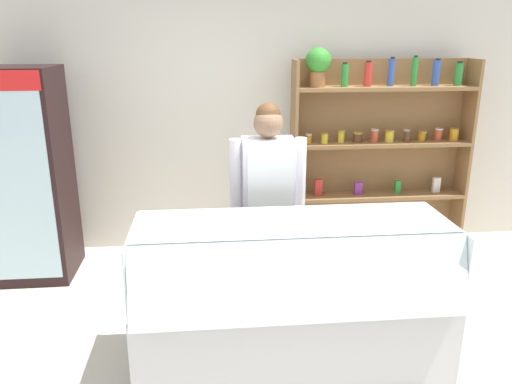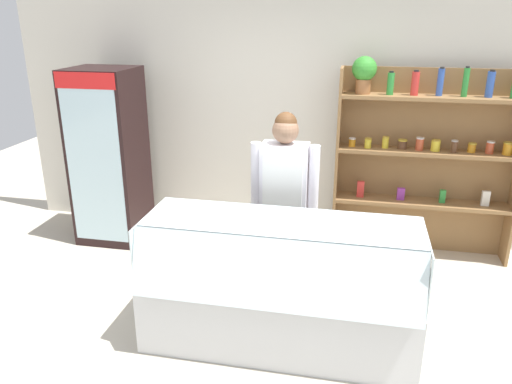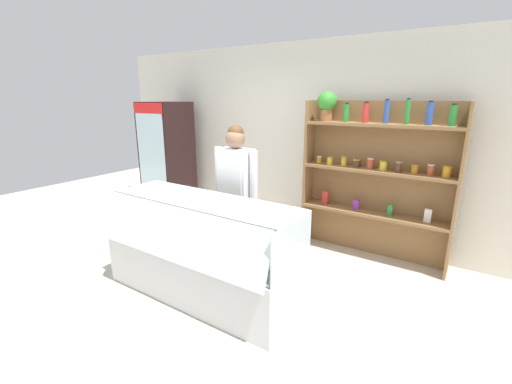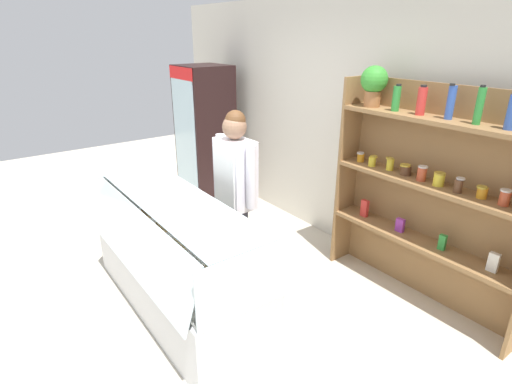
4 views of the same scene
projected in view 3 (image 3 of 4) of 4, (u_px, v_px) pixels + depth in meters
The scene contains 6 objects.
ground_plane at pixel (204, 293), 3.56m from camera, with size 12.00×12.00×0.00m, color beige.
back_wall at pixel (301, 142), 4.92m from camera, with size 6.80×0.10×2.70m, color beige.
drinks_fridge at pixel (168, 161), 5.70m from camera, with size 0.68×0.66×1.90m.
shelving_unit at pixel (373, 169), 4.15m from camera, with size 1.78×0.29×2.04m.
deli_display_case at pixel (202, 266), 3.49m from camera, with size 2.05×0.80×1.01m.
shop_clerk at pixel (236, 186), 3.90m from camera, with size 0.58×0.25×1.68m.
Camera 3 is at (2.19, -2.32, 1.97)m, focal length 24.00 mm.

